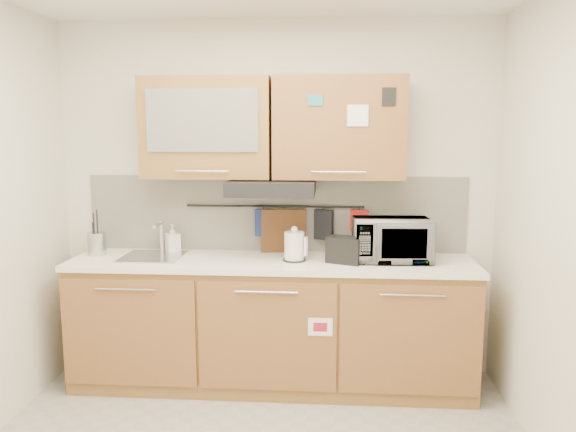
# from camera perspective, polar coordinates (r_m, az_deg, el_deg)

# --- Properties ---
(wall_back) EXTENTS (3.20, 0.00, 3.20)m
(wall_back) POSITION_cam_1_polar(r_m,az_deg,el_deg) (4.17, -1.29, 1.63)
(wall_back) COLOR silver
(wall_back) RESTS_ON ground
(base_cabinet) EXTENTS (2.80, 0.64, 0.88)m
(base_cabinet) POSITION_cam_1_polar(r_m,az_deg,el_deg) (4.09, -1.67, -11.47)
(base_cabinet) COLOR olive
(base_cabinet) RESTS_ON floor
(countertop) EXTENTS (2.82, 0.62, 0.04)m
(countertop) POSITION_cam_1_polar(r_m,az_deg,el_deg) (3.94, -1.70, -4.72)
(countertop) COLOR white
(countertop) RESTS_ON base_cabinet
(backsplash) EXTENTS (2.80, 0.02, 0.56)m
(backsplash) POSITION_cam_1_polar(r_m,az_deg,el_deg) (4.17, -1.31, 0.25)
(backsplash) COLOR silver
(backsplash) RESTS_ON countertop
(upper_cabinets) EXTENTS (1.82, 0.37, 0.70)m
(upper_cabinets) POSITION_cam_1_polar(r_m,az_deg,el_deg) (3.96, -1.64, 8.94)
(upper_cabinets) COLOR olive
(upper_cabinets) RESTS_ON wall_back
(range_hood) EXTENTS (0.60, 0.46, 0.10)m
(range_hood) POSITION_cam_1_polar(r_m,az_deg,el_deg) (3.91, -1.65, 2.92)
(range_hood) COLOR black
(range_hood) RESTS_ON upper_cabinets
(sink) EXTENTS (0.42, 0.40, 0.26)m
(sink) POSITION_cam_1_polar(r_m,az_deg,el_deg) (4.12, -13.52, -4.00)
(sink) COLOR silver
(sink) RESTS_ON countertop
(utensil_rail) EXTENTS (1.30, 0.02, 0.02)m
(utensil_rail) POSITION_cam_1_polar(r_m,az_deg,el_deg) (4.13, -1.36, 0.99)
(utensil_rail) COLOR black
(utensil_rail) RESTS_ON backsplash
(utensil_crock) EXTENTS (0.17, 0.17, 0.33)m
(utensil_crock) POSITION_cam_1_polar(r_m,az_deg,el_deg) (4.30, -18.83, -2.63)
(utensil_crock) COLOR #B5B5BA
(utensil_crock) RESTS_ON countertop
(kettle) EXTENTS (0.18, 0.18, 0.24)m
(kettle) POSITION_cam_1_polar(r_m,az_deg,el_deg) (3.87, 0.66, -3.19)
(kettle) COLOR silver
(kettle) RESTS_ON countertop
(toaster) EXTENTS (0.27, 0.22, 0.18)m
(toaster) POSITION_cam_1_polar(r_m,az_deg,el_deg) (3.84, 5.81, -3.42)
(toaster) COLOR black
(toaster) RESTS_ON countertop
(microwave) EXTENTS (0.54, 0.38, 0.29)m
(microwave) POSITION_cam_1_polar(r_m,az_deg,el_deg) (3.94, 10.50, -2.40)
(microwave) COLOR #999999
(microwave) RESTS_ON countertop
(soap_bottle) EXTENTS (0.13, 0.13, 0.21)m
(soap_bottle) POSITION_cam_1_polar(r_m,az_deg,el_deg) (4.23, -11.63, -2.24)
(soap_bottle) COLOR #999999
(soap_bottle) RESTS_ON countertop
(cutting_board) EXTENTS (0.33, 0.06, 0.41)m
(cutting_board) POSITION_cam_1_polar(r_m,az_deg,el_deg) (4.14, -0.44, -2.14)
(cutting_board) COLOR brown
(cutting_board) RESTS_ON utensil_rail
(oven_mitt) EXTENTS (0.12, 0.07, 0.20)m
(oven_mitt) POSITION_cam_1_polar(r_m,az_deg,el_deg) (4.14, -2.53, -0.68)
(oven_mitt) COLOR navy
(oven_mitt) RESTS_ON utensil_rail
(dark_pouch) EXTENTS (0.14, 0.09, 0.22)m
(dark_pouch) POSITION_cam_1_polar(r_m,az_deg,el_deg) (4.11, 3.65, -0.89)
(dark_pouch) COLOR black
(dark_pouch) RESTS_ON utensil_rail
(pot_holder) EXTENTS (0.13, 0.06, 0.16)m
(pot_holder) POSITION_cam_1_polar(r_m,az_deg,el_deg) (4.12, 7.25, -0.51)
(pot_holder) COLOR #A91A16
(pot_holder) RESTS_ON utensil_rail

